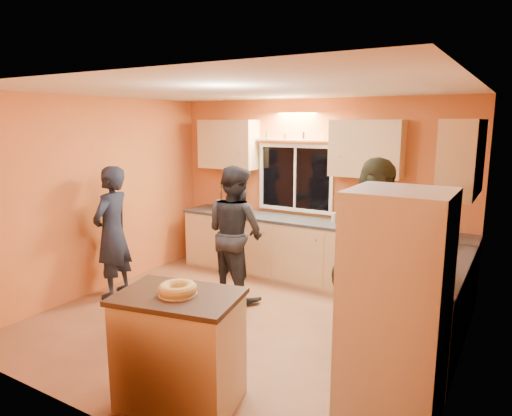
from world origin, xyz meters
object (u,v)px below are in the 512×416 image
Objects in this scene: island at (180,348)px; person_left at (112,232)px; person_right at (371,265)px; refrigerator at (395,308)px; person_center at (235,233)px.

person_left is at bearing 137.29° from island.
refrigerator is at bearing -137.06° from person_right.
person_left reaches higher than island.
person_center is at bearing 81.33° from person_right.
refrigerator reaches higher than island.
island is 0.62× the size of person_center.
island is 0.63× the size of person_left.
person_left is at bearing 45.10° from person_center.
refrigerator reaches higher than person_left.
island is 0.55× the size of person_right.
refrigerator is 3.85m from person_left.
refrigerator is 0.78m from person_right.
person_center is (1.39, 0.79, 0.01)m from person_left.
person_center reaches higher than island.
person_left is (-3.79, 0.68, -0.04)m from refrigerator.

